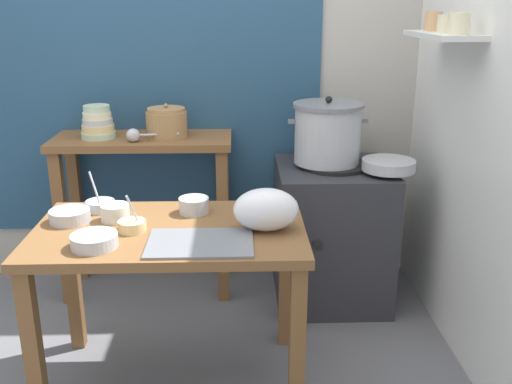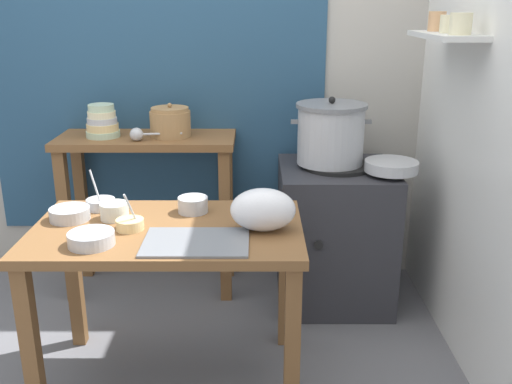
{
  "view_description": "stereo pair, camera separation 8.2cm",
  "coord_description": "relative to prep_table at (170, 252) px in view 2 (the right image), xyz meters",
  "views": [
    {
      "loc": [
        0.33,
        -2.23,
        1.59
      ],
      "look_at": [
        0.41,
        0.11,
        0.82
      ],
      "focal_mm": 40.46,
      "sensor_mm": 36.0,
      "label": 1
    },
    {
      "loc": [
        0.41,
        -2.23,
        1.59
      ],
      "look_at": [
        0.41,
        0.11,
        0.82
      ],
      "focal_mm": 40.46,
      "sensor_mm": 36.0,
      "label": 2
    }
  ],
  "objects": [
    {
      "name": "back_shelf_table",
      "position": [
        -0.23,
        0.87,
        0.07
      ],
      "size": [
        0.96,
        0.4,
        0.9
      ],
      "color": "brown",
      "rests_on": "ground"
    },
    {
      "name": "prep_bowl_4",
      "position": [
        -0.14,
        -0.03,
        0.14
      ],
      "size": [
        0.11,
        0.11,
        0.16
      ],
      "color": "#E5C684",
      "rests_on": "prep_table"
    },
    {
      "name": "clay_pot",
      "position": [
        -0.1,
        0.87,
        0.37
      ],
      "size": [
        0.22,
        0.22,
        0.18
      ],
      "color": "#A37A4C",
      "rests_on": "back_shelf_table"
    },
    {
      "name": "stove_block",
      "position": [
        0.79,
        0.74,
        -0.23
      ],
      "size": [
        0.6,
        0.61,
        0.78
      ],
      "color": "#2D2D33",
      "rests_on": "ground"
    },
    {
      "name": "wall_back",
      "position": [
        0.03,
        1.14,
        0.69
      ],
      "size": [
        4.4,
        0.12,
        2.6
      ],
      "color": "#B2ADA3",
      "rests_on": "ground"
    },
    {
      "name": "prep_table",
      "position": [
        0.0,
        0.0,
        0.0
      ],
      "size": [
        1.1,
        0.66,
        0.72
      ],
      "color": "brown",
      "rests_on": "ground"
    },
    {
      "name": "ladle",
      "position": [
        -0.25,
        0.77,
        0.33
      ],
      "size": [
        0.27,
        0.07,
        0.07
      ],
      "color": "#B7BABF",
      "rests_on": "back_shelf_table"
    },
    {
      "name": "bowl_stack_enamel",
      "position": [
        -0.46,
        0.86,
        0.37
      ],
      "size": [
        0.18,
        0.18,
        0.18
      ],
      "color": "#B7D1AD",
      "rests_on": "back_shelf_table"
    },
    {
      "name": "plastic_bag",
      "position": [
        0.39,
        -0.03,
        0.2
      ],
      "size": [
        0.26,
        0.17,
        0.17
      ],
      "primitive_type": "ellipsoid",
      "color": "white",
      "rests_on": "prep_table"
    },
    {
      "name": "prep_bowl_3",
      "position": [
        0.09,
        0.18,
        0.15
      ],
      "size": [
        0.13,
        0.13,
        0.07
      ],
      "color": "#B7BABF",
      "rests_on": "prep_table"
    },
    {
      "name": "prep_bowl_2",
      "position": [
        -0.42,
        0.08,
        0.14
      ],
      "size": [
        0.17,
        0.17,
        0.05
      ],
      "color": "#B7BABF",
      "rests_on": "prep_table"
    },
    {
      "name": "ground_plane",
      "position": [
        -0.05,
        0.04,
        -0.61
      ],
      "size": [
        9.0,
        9.0,
        0.0
      ],
      "primitive_type": "plane",
      "color": "slate"
    },
    {
      "name": "wall_right",
      "position": [
        1.35,
        0.24,
        0.69
      ],
      "size": [
        0.3,
        3.2,
        2.6
      ],
      "color": "white",
      "rests_on": "ground"
    },
    {
      "name": "serving_tray",
      "position": [
        0.13,
        -0.17,
        0.12
      ],
      "size": [
        0.4,
        0.28,
        0.01
      ],
      "primitive_type": "cube",
      "color": "slate",
      "rests_on": "prep_table"
    },
    {
      "name": "prep_bowl_5",
      "position": [
        -0.33,
        0.22,
        0.14
      ],
      "size": [
        0.13,
        0.13,
        0.18
      ],
      "color": "#B7BABF",
      "rests_on": "prep_table"
    },
    {
      "name": "wide_pan",
      "position": [
        1.04,
        0.6,
        0.2
      ],
      "size": [
        0.27,
        0.27,
        0.05
      ],
      "primitive_type": "cylinder",
      "color": "#B7BABF",
      "rests_on": "stove_block"
    },
    {
      "name": "steamer_pot",
      "position": [
        0.75,
        0.76,
        0.33
      ],
      "size": [
        0.42,
        0.37,
        0.35
      ],
      "color": "#B7BABF",
      "rests_on": "stove_block"
    },
    {
      "name": "prep_bowl_1",
      "position": [
        -0.23,
        0.09,
        0.15
      ],
      "size": [
        0.12,
        0.12,
        0.07
      ],
      "color": "silver",
      "rests_on": "prep_table"
    },
    {
      "name": "prep_bowl_0",
      "position": [
        -0.26,
        -0.19,
        0.14
      ],
      "size": [
        0.17,
        0.17,
        0.05
      ],
      "color": "#B7BABF",
      "rests_on": "prep_table"
    }
  ]
}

